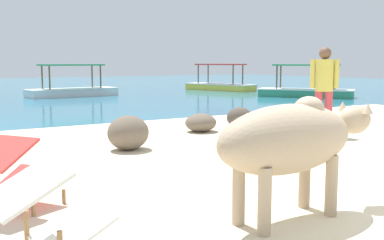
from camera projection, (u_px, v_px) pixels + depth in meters
name	position (u px, v px, depth m)	size (l,w,h in m)	color
sand_beach	(384.00, 203.00, 4.62)	(18.00, 14.00, 0.04)	beige
cow	(292.00, 139.00, 4.02)	(1.88, 0.66, 1.06)	tan
low_bench_table	(285.00, 133.00, 6.77)	(0.81, 0.54, 0.41)	olive
bottle	(284.00, 119.00, 6.86)	(0.07, 0.07, 0.30)	#A3C6D1
deck_chair_near	(49.00, 212.00, 3.07)	(0.84, 0.65, 0.68)	olive
deck_chair_far	(13.00, 170.00, 4.28)	(0.93, 0.87, 0.68)	olive
person_standing	(324.00, 84.00, 8.65)	(0.38, 0.39, 1.62)	#CC3D47
shore_rock_large	(128.00, 133.00, 7.29)	(0.69, 0.62, 0.53)	#6B5B4C
shore_rock_small	(240.00, 118.00, 9.75)	(0.54, 0.43, 0.43)	brown
shore_rock_flat	(201.00, 123.00, 9.21)	(0.66, 0.60, 0.35)	#6B5B4C
boat_white	(72.00, 89.00, 19.11)	(3.78, 1.56, 1.29)	white
boat_green	(306.00, 90.00, 18.68)	(3.12, 3.64, 1.29)	#338E66
boat_yellow	(220.00, 85.00, 23.16)	(2.16, 3.85, 1.29)	gold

